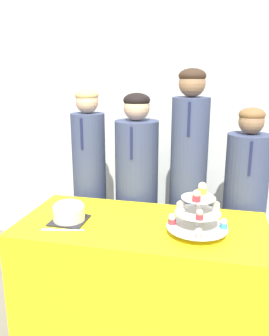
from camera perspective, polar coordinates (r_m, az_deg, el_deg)
The scene contains 9 objects.
wall_back at distance 3.05m, azimuth 5.90°, elevation 10.51°, with size 9.00×0.06×2.70m.
table at distance 2.28m, azimuth 1.13°, elevation -17.42°, with size 1.44×0.68×0.74m.
round_cake at distance 2.14m, azimuth -10.49°, elevation -6.78°, with size 0.20×0.20×0.13m.
cake_knife at distance 2.07m, azimuth -12.55°, elevation -9.66°, with size 0.24×0.07×0.01m.
cupcake_stand at distance 1.96m, azimuth 10.05°, elevation -7.16°, with size 0.33×0.33×0.28m.
student_0 at distance 2.73m, azimuth -7.14°, elevation -3.75°, with size 0.25×0.25×1.48m.
student_1 at distance 2.64m, azimuth 0.34°, elevation -4.95°, with size 0.31×0.32×1.46m.
student_2 at distance 2.55m, azimuth 8.52°, elevation -3.44°, with size 0.26×0.26×1.62m.
student_3 at distance 2.60m, azimuth 17.09°, elevation -6.92°, with size 0.29×0.30×1.37m.
Camera 1 is at (0.40, -1.53, 1.60)m, focal length 38.00 mm.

